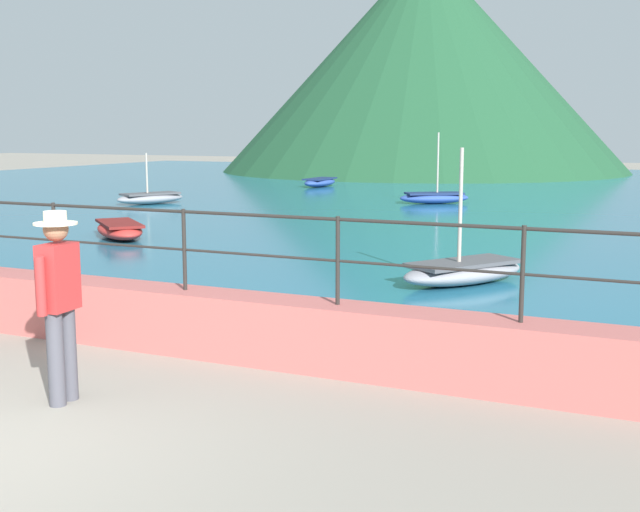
{
  "coord_description": "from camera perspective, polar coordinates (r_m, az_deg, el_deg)",
  "views": [
    {
      "loc": [
        5.04,
        -4.21,
        2.46
      ],
      "look_at": [
        1.41,
        3.7,
        1.1
      ],
      "focal_mm": 45.63,
      "sensor_mm": 36.0,
      "label": 1
    }
  ],
  "objects": [
    {
      "name": "railing",
      "position": [
        9.03,
        -9.52,
        1.54
      ],
      "size": [
        18.44,
        0.04,
        0.9
      ],
      "color": "#282623",
      "rests_on": "promenade_wall"
    },
    {
      "name": "lake_water",
      "position": [
        30.57,
        15.11,
        4.03
      ],
      "size": [
        64.0,
        44.32,
        0.06
      ],
      "primitive_type": "cube",
      "color": "#236B89",
      "rests_on": "ground"
    },
    {
      "name": "boat_0",
      "position": [
        26.79,
        8.01,
        4.1
      ],
      "size": [
        2.42,
        2.02,
        2.29
      ],
      "color": "#2D4C9E",
      "rests_on": "lake_water"
    },
    {
      "name": "boat_3",
      "position": [
        12.93,
        10.03,
        -1.04
      ],
      "size": [
        2.0,
        2.42,
        2.12
      ],
      "color": "gray",
      "rests_on": "lake_water"
    },
    {
      "name": "promenade_wall",
      "position": [
        9.21,
        -9.37,
        -4.49
      ],
      "size": [
        20.0,
        0.56,
        0.7
      ],
      "primitive_type": "cube",
      "color": "#BC605B",
      "rests_on": "ground"
    },
    {
      "name": "hill_main",
      "position": [
        48.23,
        7.29,
        13.37
      ],
      "size": [
        23.28,
        23.28,
        12.57
      ],
      "primitive_type": "cone",
      "color": "#1E4C2D",
      "rests_on": "ground"
    },
    {
      "name": "person_walking",
      "position": [
        7.63,
        -17.82,
        -2.76
      ],
      "size": [
        0.38,
        0.57,
        1.75
      ],
      "color": "#4C4C56",
      "rests_on": "ground"
    },
    {
      "name": "boat_1",
      "position": [
        26.95,
        -11.81,
        4.02
      ],
      "size": [
        1.83,
        2.46,
        1.64
      ],
      "color": "gray",
      "rests_on": "lake_water"
    },
    {
      "name": "boat_5",
      "position": [
        34.39,
        -0.01,
        5.22
      ],
      "size": [
        0.95,
        2.32,
        0.36
      ],
      "color": "#2D4C9E",
      "rests_on": "lake_water"
    },
    {
      "name": "boat_2",
      "position": [
        18.62,
        -13.88,
        1.83
      ],
      "size": [
        2.32,
        2.19,
        0.36
      ],
      "color": "red",
      "rests_on": "lake_water"
    }
  ]
}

